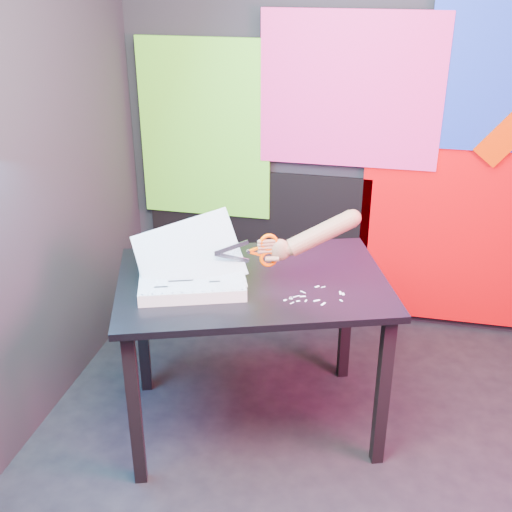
# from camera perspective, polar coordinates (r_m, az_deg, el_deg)

# --- Properties ---
(room) EXTENTS (3.01, 3.01, 2.71)m
(room) POSITION_cam_1_polar(r_m,az_deg,el_deg) (2.05, 11.97, 6.44)
(room) COLOR black
(room) RESTS_ON ground
(backdrop) EXTENTS (2.88, 0.05, 2.08)m
(backdrop) POSITION_cam_1_polar(r_m,az_deg,el_deg) (3.56, 13.05, 7.68)
(backdrop) COLOR #E10209
(backdrop) RESTS_ON ground
(work_table) EXTENTS (1.31, 1.08, 0.75)m
(work_table) POSITION_cam_1_polar(r_m,az_deg,el_deg) (2.75, -0.32, -3.89)
(work_table) COLOR black
(work_table) RESTS_ON ground
(printout_stack) EXTENTS (0.52, 0.43, 0.32)m
(printout_stack) POSITION_cam_1_polar(r_m,az_deg,el_deg) (2.65, -5.72, -2.10)
(printout_stack) COLOR white
(printout_stack) RESTS_ON work_table
(scissors) EXTENTS (0.25, 0.10, 0.15)m
(scissors) POSITION_cam_1_polar(r_m,az_deg,el_deg) (2.60, 0.74, 0.48)
(scissors) COLOR silver
(scissors) RESTS_ON printout_stack
(hand_forearm) EXTENTS (0.39, 0.18, 0.21)m
(hand_forearm) POSITION_cam_1_polar(r_m,az_deg,el_deg) (2.62, 5.23, 1.81)
(hand_forearm) COLOR #A8664B
(hand_forearm) RESTS_ON work_table
(paper_clippings) EXTENTS (0.23, 0.18, 0.00)m
(paper_clippings) POSITION_cam_1_polar(r_m,az_deg,el_deg) (2.58, 5.08, -3.62)
(paper_clippings) COLOR white
(paper_clippings) RESTS_ON work_table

